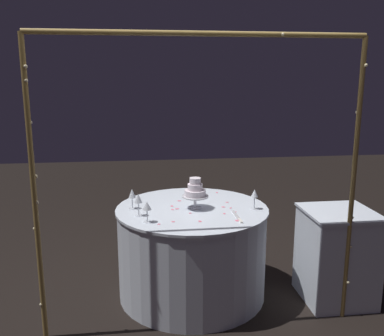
{
  "coord_description": "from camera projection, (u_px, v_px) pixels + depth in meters",
  "views": [
    {
      "loc": [
        0.42,
        3.29,
        1.83
      ],
      "look_at": [
        0.0,
        0.0,
        1.11
      ],
      "focal_mm": 38.93,
      "sensor_mm": 36.0,
      "label": 1
    }
  ],
  "objects": [
    {
      "name": "rose_petal_12",
      "position": [
        200.0,
        221.0,
        3.13
      ],
      "size": [
        0.03,
        0.04,
        0.0
      ],
      "primitive_type": "ellipsoid",
      "rotation": [
        0.0,
        0.0,
        1.92
      ],
      "color": "#EA6B84",
      "rests_on": "main_table"
    },
    {
      "name": "rose_petal_4",
      "position": [
        172.0,
        206.0,
        3.5
      ],
      "size": [
        0.03,
        0.04,
        0.0
      ],
      "primitive_type": "ellipsoid",
      "rotation": [
        0.0,
        0.0,
        1.83
      ],
      "color": "#EA6B84",
      "rests_on": "main_table"
    },
    {
      "name": "tiered_cake",
      "position": [
        195.0,
        191.0,
        3.41
      ],
      "size": [
        0.22,
        0.22,
        0.26
      ],
      "color": "silver",
      "rests_on": "main_table"
    },
    {
      "name": "decorative_arch",
      "position": [
        201.0,
        139.0,
        2.83
      ],
      "size": [
        2.31,
        0.06,
        2.13
      ],
      "color": "olive",
      "rests_on": "ground"
    },
    {
      "name": "rose_petal_14",
      "position": [
        237.0,
        220.0,
        3.14
      ],
      "size": [
        0.03,
        0.04,
        0.0
      ],
      "primitive_type": "ellipsoid",
      "rotation": [
        0.0,
        0.0,
        1.82
      ],
      "color": "#EA6B84",
      "rests_on": "main_table"
    },
    {
      "name": "side_table",
      "position": [
        337.0,
        256.0,
        3.45
      ],
      "size": [
        0.56,
        0.56,
        0.77
      ],
      "color": "silver",
      "rests_on": "ground"
    },
    {
      "name": "rose_petal_10",
      "position": [
        224.0,
        214.0,
        3.3
      ],
      "size": [
        0.02,
        0.03,
        0.0
      ],
      "primitive_type": "ellipsoid",
      "rotation": [
        0.0,
        0.0,
        1.54
      ],
      "color": "#EA6B84",
      "rests_on": "main_table"
    },
    {
      "name": "rose_petal_9",
      "position": [
        173.0,
        222.0,
        3.12
      ],
      "size": [
        0.03,
        0.03,
        0.0
      ],
      "primitive_type": "ellipsoid",
      "rotation": [
        0.0,
        0.0,
        2.83
      ],
      "color": "#EA6B84",
      "rests_on": "main_table"
    },
    {
      "name": "rose_petal_13",
      "position": [
        190.0,
        213.0,
        3.31
      ],
      "size": [
        0.03,
        0.02,
        0.0
      ],
      "primitive_type": "ellipsoid",
      "rotation": [
        0.0,
        0.0,
        0.28
      ],
      "color": "#EA6B84",
      "rests_on": "main_table"
    },
    {
      "name": "main_table",
      "position": [
        192.0,
        251.0,
        3.54
      ],
      "size": [
        1.27,
        1.27,
        0.77
      ],
      "color": "silver",
      "rests_on": "ground"
    },
    {
      "name": "rose_petal_1",
      "position": [
        177.0,
        209.0,
        3.42
      ],
      "size": [
        0.04,
        0.03,
        0.0
      ],
      "primitive_type": "ellipsoid",
      "rotation": [
        0.0,
        0.0,
        3.33
      ],
      "color": "#EA6B84",
      "rests_on": "main_table"
    },
    {
      "name": "rose_petal_2",
      "position": [
        179.0,
        201.0,
        3.64
      ],
      "size": [
        0.04,
        0.04,
        0.0
      ],
      "primitive_type": "ellipsoid",
      "rotation": [
        0.0,
        0.0,
        5.87
      ],
      "color": "#EA6B84",
      "rests_on": "main_table"
    },
    {
      "name": "rose_petal_7",
      "position": [
        223.0,
        207.0,
        3.47
      ],
      "size": [
        0.04,
        0.03,
        0.0
      ],
      "primitive_type": "ellipsoid",
      "rotation": [
        0.0,
        0.0,
        5.95
      ],
      "color": "#EA6B84",
      "rests_on": "main_table"
    },
    {
      "name": "cake_knife",
      "position": [
        238.0,
        217.0,
        3.21
      ],
      "size": [
        0.03,
        0.3,
        0.01
      ],
      "color": "silver",
      "rests_on": "main_table"
    },
    {
      "name": "wine_glass_1",
      "position": [
        255.0,
        194.0,
        3.4
      ],
      "size": [
        0.06,
        0.06,
        0.17
      ],
      "color": "silver",
      "rests_on": "main_table"
    },
    {
      "name": "wine_glass_3",
      "position": [
        138.0,
        199.0,
        3.23
      ],
      "size": [
        0.06,
        0.06,
        0.18
      ],
      "color": "silver",
      "rests_on": "main_table"
    },
    {
      "name": "rose_petal_8",
      "position": [
        173.0,
        209.0,
        3.4
      ],
      "size": [
        0.03,
        0.04,
        0.0
      ],
      "primitive_type": "ellipsoid",
      "rotation": [
        0.0,
        0.0,
        2.07
      ],
      "color": "#EA6B84",
      "rests_on": "main_table"
    },
    {
      "name": "ground_plane",
      "position": [
        192.0,
        292.0,
        3.62
      ],
      "size": [
        12.0,
        12.0,
        0.0
      ],
      "primitive_type": "plane",
      "color": "black"
    },
    {
      "name": "rose_petal_11",
      "position": [
        235.0,
        212.0,
        3.34
      ],
      "size": [
        0.03,
        0.02,
        0.0
      ],
      "primitive_type": "ellipsoid",
      "rotation": [
        0.0,
        0.0,
        0.1
      ],
      "color": "#EA6B84",
      "rests_on": "main_table"
    },
    {
      "name": "wine_glass_2",
      "position": [
        132.0,
        194.0,
        3.41
      ],
      "size": [
        0.06,
        0.06,
        0.17
      ],
      "color": "silver",
      "rests_on": "main_table"
    },
    {
      "name": "rose_petal_0",
      "position": [
        217.0,
        193.0,
        3.91
      ],
      "size": [
        0.03,
        0.04,
        0.0
      ],
      "primitive_type": "ellipsoid",
      "rotation": [
        0.0,
        0.0,
        5.03
      ],
      "color": "#EA6B84",
      "rests_on": "main_table"
    },
    {
      "name": "rose_petal_5",
      "position": [
        231.0,
        208.0,
        3.45
      ],
      "size": [
        0.03,
        0.03,
        0.0
      ],
      "primitive_type": "ellipsoid",
      "rotation": [
        0.0,
        0.0,
        0.88
      ],
      "color": "#EA6B84",
      "rests_on": "main_table"
    },
    {
      "name": "wine_glass_0",
      "position": [
        147.0,
        207.0,
        3.09
      ],
      "size": [
        0.07,
        0.07,
        0.16
      ],
      "color": "silver",
      "rests_on": "main_table"
    },
    {
      "name": "rose_petal_6",
      "position": [
        159.0,
        224.0,
        3.06
      ],
      "size": [
        0.03,
        0.02,
        0.0
      ],
      "primitive_type": "ellipsoid",
      "rotation": [
        0.0,
        0.0,
        3.36
      ],
      "color": "#EA6B84",
      "rests_on": "main_table"
    },
    {
      "name": "rose_petal_3",
      "position": [
        227.0,
        202.0,
        3.6
      ],
      "size": [
        0.03,
        0.03,
        0.0
      ],
      "primitive_type": "ellipsoid",
      "rotation": [
        0.0,
        0.0,
        6.07
      ],
      "color": "#EA6B84",
      "rests_on": "main_table"
    }
  ]
}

